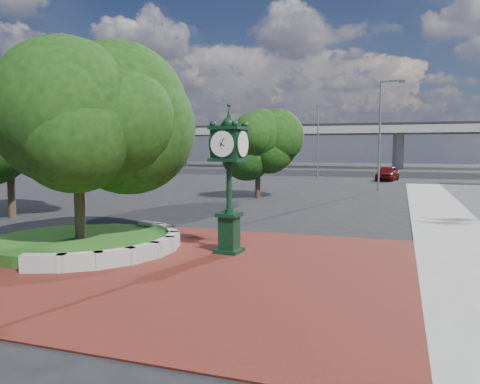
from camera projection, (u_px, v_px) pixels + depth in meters
The scene contains 12 objects.
ground at pixel (214, 260), 14.66m from camera, with size 200.00×200.00×0.00m, color black.
plaza at pixel (201, 267), 13.72m from camera, with size 12.00×12.00×0.04m, color maroon.
planter_wall at pixel (138, 246), 15.51m from camera, with size 2.96×6.77×0.54m.
grass_bed at pixel (81, 243), 16.26m from camera, with size 6.10×6.10×0.40m, color #214D16.
overpass at pixel (367, 130), 80.02m from camera, with size 90.00×12.00×7.50m.
tree_planter at pixel (78, 141), 15.93m from camera, with size 5.20×5.20×6.33m.
tree_northwest at pixel (9, 135), 23.19m from camera, with size 5.60×5.60×6.93m.
tree_street at pixel (258, 152), 32.60m from camera, with size 4.40×4.40×5.45m.
post_clock at pixel (229, 174), 15.30m from camera, with size 1.09×1.09×4.85m.
parked_car at pixel (387, 173), 50.38m from camera, with size 1.89×4.69×1.60m, color #5A0C0C.
street_lamp_near at pixel (382, 127), 37.96m from camera, with size 1.97×0.62×8.89m.
street_lamp_far at pixel (320, 136), 52.47m from camera, with size 1.86×0.51×8.35m.
Camera 1 is at (5.45, -13.35, 3.50)m, focal length 35.00 mm.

